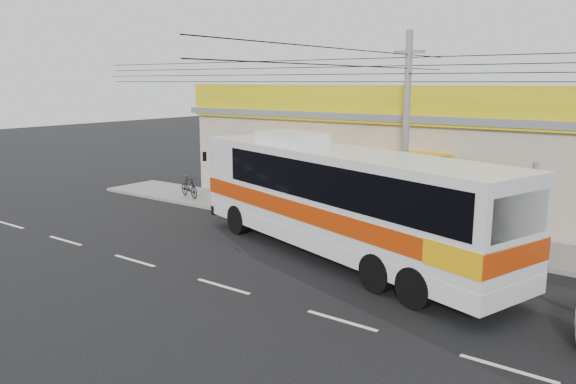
% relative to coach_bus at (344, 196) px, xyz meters
% --- Properties ---
extents(ground, '(120.00, 120.00, 0.00)m').
position_rel_coach_bus_xyz_m(ground, '(-1.45, -1.81, -2.16)').
color(ground, black).
rests_on(ground, ground).
extents(sidewalk, '(30.00, 3.20, 0.15)m').
position_rel_coach_bus_xyz_m(sidewalk, '(-1.45, 4.19, -2.09)').
color(sidewalk, slate).
rests_on(sidewalk, ground).
extents(lane_markings, '(50.00, 0.12, 0.01)m').
position_rel_coach_bus_xyz_m(lane_markings, '(-1.45, -4.31, -2.16)').
color(lane_markings, silver).
rests_on(lane_markings, ground).
extents(storefront_building, '(22.60, 9.20, 5.70)m').
position_rel_coach_bus_xyz_m(storefront_building, '(-1.45, 9.73, 0.14)').
color(storefront_building, '#A29583').
rests_on(storefront_building, ground).
extents(coach_bus, '(13.32, 6.68, 4.04)m').
position_rel_coach_bus_xyz_m(coach_bus, '(0.00, 0.00, 0.00)').
color(coach_bus, silver).
rests_on(coach_bus, ground).
extents(motorbike_red, '(1.99, 1.03, 1.00)m').
position_rel_coach_bus_xyz_m(motorbike_red, '(-5.50, 3.54, -1.51)').
color(motorbike_red, maroon).
rests_on(motorbike_red, sidewalk).
extents(motorbike_dark, '(1.81, 1.00, 1.05)m').
position_rel_coach_bus_xyz_m(motorbike_dark, '(-11.09, 3.60, -1.49)').
color(motorbike_dark, black).
rests_on(motorbike_dark, sidewalk).
extents(utility_pole, '(34.00, 14.00, 7.65)m').
position_rel_coach_bus_xyz_m(utility_pole, '(0.45, 3.59, 4.15)').
color(utility_pole, slate).
rests_on(utility_pole, ground).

